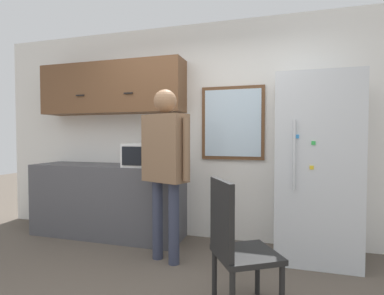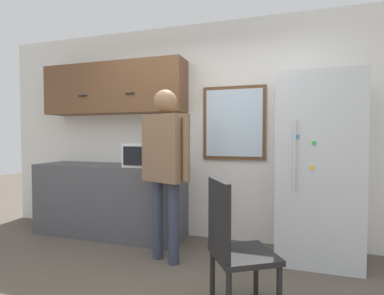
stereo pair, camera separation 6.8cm
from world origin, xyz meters
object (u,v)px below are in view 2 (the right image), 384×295
person (165,156)px  chair (232,242)px  microwave (146,155)px  refrigerator (316,168)px

person → chair: size_ratio=1.81×
person → microwave: bearing=155.5°
microwave → person: (0.44, -0.45, 0.02)m
microwave → person: bearing=-45.7°
person → refrigerator: bearing=39.9°
refrigerator → person: bearing=-161.2°
person → chair: person is taller
microwave → refrigerator: refrigerator is taller
chair → refrigerator: bearing=-59.8°
microwave → chair: size_ratio=0.48×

